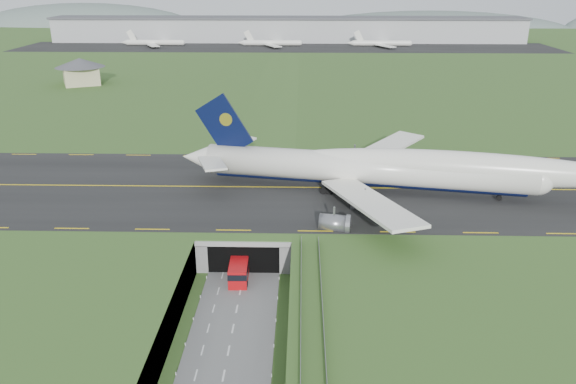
{
  "coord_description": "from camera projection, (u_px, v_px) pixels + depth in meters",
  "views": [
    {
      "loc": [
        9.47,
        -74.79,
        47.06
      ],
      "look_at": [
        7.12,
        20.0,
        10.17
      ],
      "focal_mm": 35.0,
      "sensor_mm": 36.0,
      "label": 1
    }
  ],
  "objects": [
    {
      "name": "jumbo_jet",
      "position": [
        398.0,
        169.0,
        110.52
      ],
      "size": [
        89.23,
        57.7,
        19.39
      ],
      "rotation": [
        0.0,
        0.0,
        -0.18
      ],
      "color": "white",
      "rests_on": "ground"
    },
    {
      "name": "taxiway",
      "position": [
        255.0,
        187.0,
        115.5
      ],
      "size": [
        800.0,
        44.0,
        0.18
      ],
      "primitive_type": "cube",
      "color": "black",
      "rests_on": "airfield_deck"
    },
    {
      "name": "ground",
      "position": [
        239.0,
        299.0,
        86.97
      ],
      "size": [
        900.0,
        900.0,
        0.0
      ],
      "primitive_type": "plane",
      "color": "#345120",
      "rests_on": "ground"
    },
    {
      "name": "shuttle_tram",
      "position": [
        239.0,
        269.0,
        92.15
      ],
      "size": [
        3.29,
        8.12,
        3.27
      ],
      "rotation": [
        0.0,
        0.0,
        0.03
      ],
      "color": "#B70C10",
      "rests_on": "ground"
    },
    {
      "name": "service_building",
      "position": [
        80.0,
        69.0,
        221.1
      ],
      "size": [
        25.29,
        25.29,
        10.38
      ],
      "rotation": [
        0.0,
        0.0,
        0.44
      ],
      "color": "#C4BC8E",
      "rests_on": "ground"
    },
    {
      "name": "guideway",
      "position": [
        312.0,
        349.0,
        66.98
      ],
      "size": [
        3.0,
        53.0,
        7.05
      ],
      "color": "#A8A8A3",
      "rests_on": "ground"
    },
    {
      "name": "cargo_terminal",
      "position": [
        288.0,
        29.0,
        360.86
      ],
      "size": [
        320.0,
        67.0,
        15.6
      ],
      "color": "#B2B2B2",
      "rests_on": "ground"
    },
    {
      "name": "distant_hills",
      "position": [
        365.0,
        37.0,
        487.54
      ],
      "size": [
        700.0,
        91.0,
        60.0
      ],
      "color": "#54655E",
      "rests_on": "ground"
    },
    {
      "name": "trench_road",
      "position": [
        233.0,
        327.0,
        79.94
      ],
      "size": [
        12.0,
        75.0,
        0.2
      ],
      "primitive_type": "cube",
      "color": "slate",
      "rests_on": "ground"
    },
    {
      "name": "tunnel_portal",
      "position": [
        248.0,
        233.0,
        101.33
      ],
      "size": [
        17.0,
        22.3,
        6.0
      ],
      "color": "gray",
      "rests_on": "ground"
    },
    {
      "name": "airfield_deck",
      "position": [
        238.0,
        282.0,
        85.88
      ],
      "size": [
        800.0,
        800.0,
        6.0
      ],
      "primitive_type": "cube",
      "color": "gray",
      "rests_on": "ground"
    }
  ]
}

